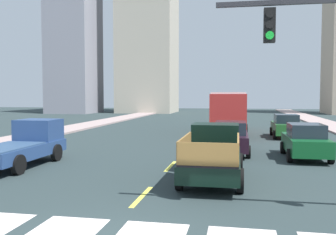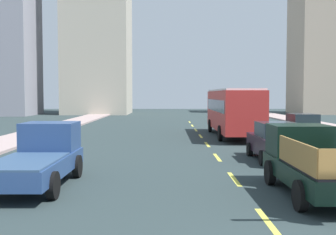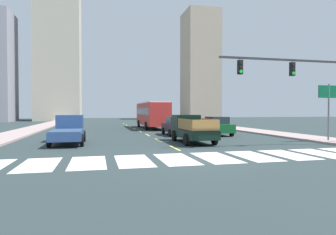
{
  "view_description": "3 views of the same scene",
  "coord_description": "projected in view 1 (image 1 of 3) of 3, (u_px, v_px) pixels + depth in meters",
  "views": [
    {
      "loc": [
        2.89,
        -7.02,
        3.13
      ],
      "look_at": [
        -0.25,
        9.72,
        2.1
      ],
      "focal_mm": 39.97,
      "sensor_mm": 36.0,
      "label": 1
    },
    {
      "loc": [
        -2.32,
        -5.39,
        2.95
      ],
      "look_at": [
        -2.3,
        12.41,
        1.97
      ],
      "focal_mm": 44.44,
      "sensor_mm": 36.0,
      "label": 2
    },
    {
      "loc": [
        -4.62,
        -13.43,
        2.29
      ],
      "look_at": [
        2.5,
        16.2,
        1.57
      ],
      "focal_mm": 31.75,
      "sensor_mm": 36.0,
      "label": 3
    }
  ],
  "objects": [
    {
      "name": "sidewalk_left",
      "position": [
        31.0,
        137.0,
        27.48
      ],
      "size": [
        3.13,
        110.0,
        0.15
      ],
      "primitive_type": "cube",
      "color": "#A78F8C",
      "rests_on": "ground"
    },
    {
      "name": "lane_dash_0",
      "position": [
        142.0,
        196.0,
        11.53
      ],
      "size": [
        0.16,
        2.4,
        0.01
      ],
      "primitive_type": "cube",
      "color": "#D5CF48",
      "rests_on": "ground"
    },
    {
      "name": "lane_dash_1",
      "position": [
        171.0,
        166.0,
        16.43
      ],
      "size": [
        0.16,
        2.4,
        0.01
      ],
      "primitive_type": "cube",
      "color": "#D5CF48",
      "rests_on": "ground"
    },
    {
      "name": "lane_dash_2",
      "position": [
        186.0,
        150.0,
        21.34
      ],
      "size": [
        0.16,
        2.4,
        0.01
      ],
      "primitive_type": "cube",
      "color": "#D5CF48",
      "rests_on": "ground"
    },
    {
      "name": "lane_dash_3",
      "position": [
        196.0,
        140.0,
        26.24
      ],
      "size": [
        0.16,
        2.4,
        0.01
      ],
      "primitive_type": "cube",
      "color": "#D5CF48",
      "rests_on": "ground"
    },
    {
      "name": "lane_dash_4",
      "position": [
        202.0,
        132.0,
        31.15
      ],
      "size": [
        0.16,
        2.4,
        0.01
      ],
      "primitive_type": "cube",
      "color": "#D5CF48",
      "rests_on": "ground"
    },
    {
      "name": "lane_dash_5",
      "position": [
        207.0,
        127.0,
        36.05
      ],
      "size": [
        0.16,
        2.4,
        0.01
      ],
      "primitive_type": "cube",
      "color": "#D5CF48",
      "rests_on": "ground"
    },
    {
      "name": "lane_dash_6",
      "position": [
        211.0,
        124.0,
        40.96
      ],
      "size": [
        0.16,
        2.4,
        0.01
      ],
      "primitive_type": "cube",
      "color": "#D5CF48",
      "rests_on": "ground"
    },
    {
      "name": "lane_dash_7",
      "position": [
        214.0,
        120.0,
        45.87
      ],
      "size": [
        0.16,
        2.4,
        0.01
      ],
      "primitive_type": "cube",
      "color": "#D5CF48",
      "rests_on": "ground"
    },
    {
      "name": "pickup_stakebed",
      "position": [
        214.0,
        153.0,
        14.02
      ],
      "size": [
        2.18,
        5.2,
        1.96
      ],
      "rotation": [
        0.0,
        0.0,
        -0.04
      ],
      "color": "black",
      "rests_on": "ground"
    },
    {
      "name": "pickup_dark",
      "position": [
        25.0,
        144.0,
        16.81
      ],
      "size": [
        2.18,
        5.2,
        1.96
      ],
      "rotation": [
        0.0,
        0.0,
        0.0
      ],
      "color": "navy",
      "rests_on": "ground"
    },
    {
      "name": "city_bus",
      "position": [
        230.0,
        109.0,
        30.42
      ],
      "size": [
        2.72,
        10.8,
        3.32
      ],
      "rotation": [
        0.0,
        0.0,
        0.04
      ],
      "color": "#B32926",
      "rests_on": "ground"
    },
    {
      "name": "sedan_far",
      "position": [
        286.0,
        126.0,
        27.42
      ],
      "size": [
        2.02,
        4.4,
        1.72
      ],
      "rotation": [
        0.0,
        0.0,
        0.02
      ],
      "color": "#225A26",
      "rests_on": "ground"
    },
    {
      "name": "sedan_mid",
      "position": [
        305.0,
        141.0,
        18.41
      ],
      "size": [
        2.02,
        4.4,
        1.72
      ],
      "rotation": [
        0.0,
        0.0,
        -0.01
      ],
      "color": "#105025",
      "rests_on": "ground"
    },
    {
      "name": "sedan_near_left",
      "position": [
        231.0,
        138.0,
        19.91
      ],
      "size": [
        2.02,
        4.4,
        1.72
      ],
      "rotation": [
        0.0,
        0.0,
        -0.03
      ],
      "color": "black",
      "rests_on": "ground"
    },
    {
      "name": "block_mid_right",
      "position": [
        74.0,
        48.0,
        64.85
      ],
      "size": [
        7.47,
        8.44,
        22.55
      ],
      "primitive_type": "cube",
      "color": "gray",
      "rests_on": "ground"
    }
  ]
}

